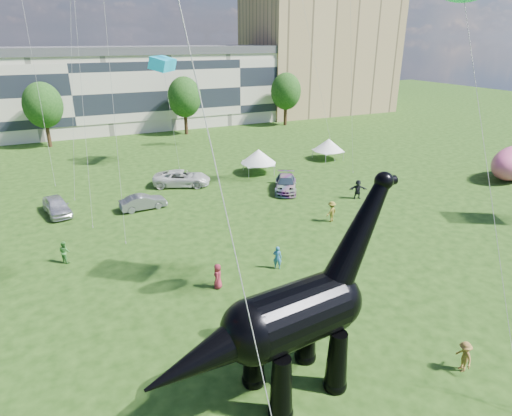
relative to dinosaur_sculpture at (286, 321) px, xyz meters
name	(u,v)px	position (x,y,z in m)	size (l,w,h in m)	color
ground	(338,355)	(3.42, 0.78, -3.64)	(220.00, 220.00, 0.00)	#16330C
terrace_row	(70,95)	(-4.58, 62.78, 2.36)	(78.00, 11.00, 12.00)	beige
apartment_block	(318,55)	(43.42, 65.78, 7.36)	(28.00, 18.00, 22.00)	tan
tree_mid_left	(42,102)	(-8.58, 53.78, 2.66)	(5.20, 5.20, 9.44)	#382314
tree_mid_right	(184,94)	(11.42, 53.78, 2.66)	(5.20, 5.20, 9.44)	#382314
tree_far_right	(286,88)	(29.42, 53.78, 2.66)	(5.20, 5.20, 9.44)	#382314
dinosaur_sculpture	(286,321)	(0.00, 0.00, 0.00)	(11.83, 3.58, 9.63)	black
car_silver	(57,206)	(-8.41, 26.15, -2.87)	(1.81, 4.51, 1.54)	silver
car_grey	(143,202)	(-1.32, 24.18, -2.96)	(1.43, 4.10, 1.35)	slate
car_white	(182,178)	(3.66, 29.09, -2.82)	(2.71, 5.87, 1.63)	silver
car_dark	(286,184)	(12.71, 23.09, -2.88)	(2.11, 5.18, 1.50)	#595960
gazebo_near	(258,156)	(12.84, 29.81, -1.70)	(4.67, 4.67, 2.76)	white
gazebo_far	(328,145)	(23.40, 31.45, -1.79)	(3.99, 3.99, 2.63)	white
visitors	(214,237)	(1.89, 14.22, -2.77)	(41.71, 28.24, 1.86)	#A3283B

